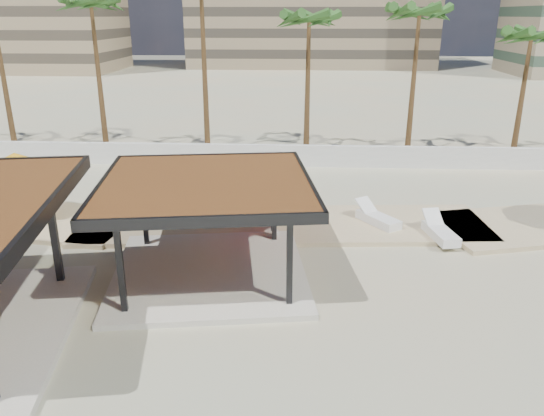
{
  "coord_description": "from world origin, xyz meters",
  "views": [
    {
      "loc": [
        2.62,
        -12.49,
        7.92
      ],
      "look_at": [
        1.67,
        5.32,
        1.4
      ],
      "focal_mm": 35.0,
      "sensor_mm": 36.0,
      "label": 1
    }
  ],
  "objects": [
    {
      "name": "palm_g",
      "position": [
        15.0,
        18.2,
        6.64
      ],
      "size": [
        3.0,
        3.0,
        7.71
      ],
      "color": "brown",
      "rests_on": "ground"
    },
    {
      "name": "boundary_wall",
      "position": [
        0.0,
        16.0,
        0.6
      ],
      "size": [
        56.0,
        0.3,
        1.2
      ],
      "primitive_type": "cube",
      "color": "silver",
      "rests_on": "ground"
    },
    {
      "name": "ground",
      "position": [
        0.0,
        0.0,
        0.0
      ],
      "size": [
        200.0,
        200.0,
        0.0
      ],
      "primitive_type": "plane",
      "color": "tan",
      "rests_on": "ground"
    },
    {
      "name": "palm_c",
      "position": [
        -9.0,
        18.1,
        8.22
      ],
      "size": [
        3.0,
        3.0,
        9.39
      ],
      "color": "brown",
      "rests_on": "ground"
    },
    {
      "name": "palm_f",
      "position": [
        9.0,
        18.6,
        7.74
      ],
      "size": [
        3.0,
        3.0,
        8.88
      ],
      "color": "brown",
      "rests_on": "ground"
    },
    {
      "name": "lounger_c",
      "position": [
        5.73,
        7.15,
        0.37
      ],
      "size": [
        1.73,
        2.09,
        0.79
      ],
      "rotation": [
        0.0,
        0.0,
        2.18
      ],
      "color": "white",
      "rests_on": "promenade"
    },
    {
      "name": "umbrella_c",
      "position": [
        1.63,
        5.8,
        2.56
      ],
      "size": [
        3.87,
        3.87,
        2.77
      ],
      "rotation": [
        0.0,
        0.0,
        -0.29
      ],
      "color": "beige",
      "rests_on": "promenade"
    },
    {
      "name": "palm_e",
      "position": [
        3.0,
        18.4,
        7.43
      ],
      "size": [
        3.0,
        3.0,
        8.55
      ],
      "color": "brown",
      "rests_on": "ground"
    },
    {
      "name": "pavilion_central",
      "position": [
        -0.21,
        2.74,
        1.93
      ],
      "size": [
        7.2,
        7.2,
        3.23
      ],
      "rotation": [
        0.0,
        0.0,
        0.14
      ],
      "color": "beige",
      "rests_on": "ground"
    },
    {
      "name": "lounger_b",
      "position": [
        7.85,
        5.85,
        0.37
      ],
      "size": [
        1.05,
        2.18,
        0.79
      ],
      "rotation": [
        0.0,
        0.0,
        1.76
      ],
      "color": "white",
      "rests_on": "promenade"
    },
    {
      "name": "umbrella_b",
      "position": [
        -8.56,
        7.15,
        2.46
      ],
      "size": [
        2.99,
        2.99,
        2.66
      ],
      "rotation": [
        0.0,
        0.0,
        -0.0
      ],
      "color": "beige",
      "rests_on": "promenade"
    },
    {
      "name": "promenade",
      "position": [
        2.0,
        7.67,
        0.06
      ],
      "size": [
        44.45,
        7.97,
        0.24
      ],
      "color": "#C6B284",
      "rests_on": "ground"
    }
  ]
}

